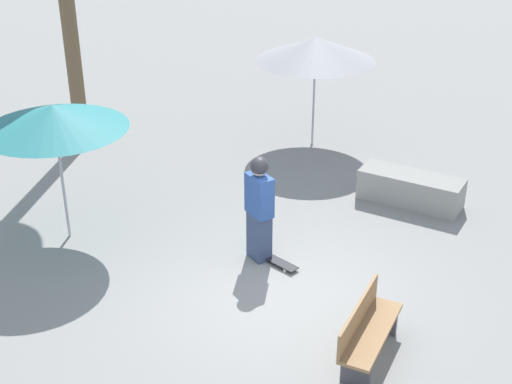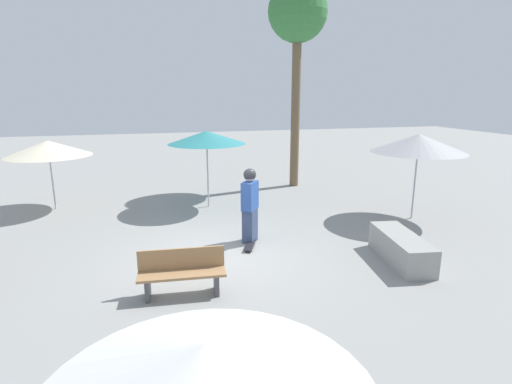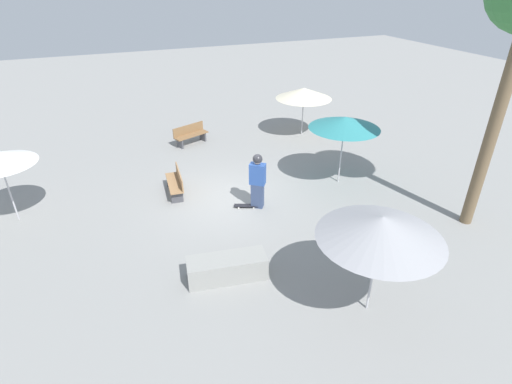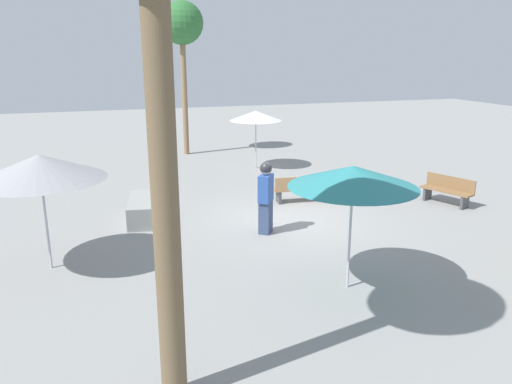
# 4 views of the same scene
# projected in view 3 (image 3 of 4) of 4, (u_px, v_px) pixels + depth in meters

# --- Properties ---
(ground_plane) EXTENTS (60.00, 60.00, 0.00)m
(ground_plane) POSITION_uv_depth(u_px,v_px,m) (228.00, 198.00, 13.74)
(ground_plane) COLOR gray
(skater_main) EXTENTS (0.57, 0.52, 1.88)m
(skater_main) POSITION_uv_depth(u_px,v_px,m) (258.00, 179.00, 12.75)
(skater_main) COLOR #38476B
(skater_main) RESTS_ON ground_plane
(skateboard) EXTENTS (0.81, 0.50, 0.07)m
(skateboard) POSITION_uv_depth(u_px,v_px,m) (246.00, 206.00, 13.17)
(skateboard) COLOR black
(skateboard) RESTS_ON ground_plane
(concrete_ledge) EXTENTS (2.07, 0.99, 0.61)m
(concrete_ledge) POSITION_uv_depth(u_px,v_px,m) (227.00, 268.00, 10.04)
(concrete_ledge) COLOR gray
(concrete_ledge) RESTS_ON ground_plane
(bench_near) EXTENTS (1.65, 1.00, 0.85)m
(bench_near) POSITION_uv_depth(u_px,v_px,m) (191.00, 135.00, 17.81)
(bench_near) COLOR #47474C
(bench_near) RESTS_ON ground_plane
(bench_far) EXTENTS (0.57, 1.63, 0.85)m
(bench_far) POSITION_uv_depth(u_px,v_px,m) (176.00, 183.00, 13.81)
(bench_far) COLOR #47474C
(bench_far) RESTS_ON ground_plane
(shade_umbrella_cream) EXTENTS (2.56, 2.56, 2.22)m
(shade_umbrella_cream) POSITION_uv_depth(u_px,v_px,m) (304.00, 93.00, 18.09)
(shade_umbrella_cream) COLOR #B7B7BC
(shade_umbrella_cream) RESTS_ON ground_plane
(shade_umbrella_teal) EXTENTS (2.48, 2.48, 2.49)m
(shade_umbrella_teal) POSITION_uv_depth(u_px,v_px,m) (345.00, 123.00, 13.70)
(shade_umbrella_teal) COLOR #B7B7BC
(shade_umbrella_teal) RESTS_ON ground_plane
(shade_umbrella_grey) EXTENTS (2.68, 2.68, 2.52)m
(shade_umbrella_grey) POSITION_uv_depth(u_px,v_px,m) (381.00, 227.00, 8.18)
(shade_umbrella_grey) COLOR #B7B7BC
(shade_umbrella_grey) RESTS_ON ground_plane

